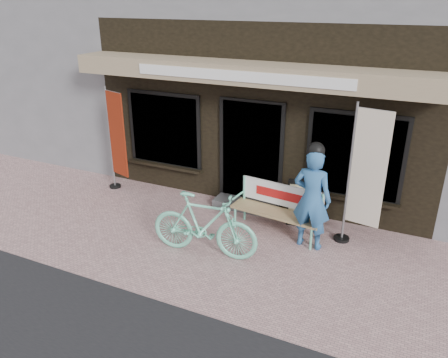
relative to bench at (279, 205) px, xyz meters
The scene contains 9 objects.
ground 1.53m from the bench, 128.72° to the right, with size 70.00×70.00×0.00m, color #BA8F8E.
storefront 4.65m from the bench, 103.10° to the left, with size 7.00×6.77×6.00m.
neighbor_left_near 10.71m from the bench, 154.99° to the left, with size 10.00×7.00×6.40m, color slate.
bench is the anchor object (origin of this frame).
person 0.79m from the bench, 20.34° to the right, with size 0.67×0.46×1.88m.
bicycle 1.51m from the bench, 125.25° to the right, with size 0.52×1.83×1.10m, color #72E0BA.
nobori_red 3.84m from the bench, behind, with size 0.68×0.33×2.29m.
nobori_cream 1.58m from the bench, ahead, with size 0.74×0.31×2.49m.
menu_stand 0.48m from the bench, 53.12° to the left, with size 0.47×0.17×0.93m.
Camera 1 is at (2.97, -5.70, 4.02)m, focal length 35.00 mm.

